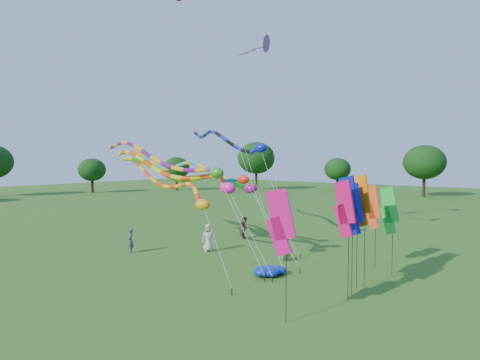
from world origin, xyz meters
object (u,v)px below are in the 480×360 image
Objects in this scene: person_c at (245,228)px; person_a at (208,238)px; tube_kite_red at (175,186)px; tube_kite_orange at (179,172)px; person_b at (130,241)px; blue_nylon_heap at (262,271)px.

person_a is at bearing 153.30° from person_c.
tube_kite_orange reaches higher than tube_kite_red.
tube_kite_red reaches higher than person_b.
person_b is (-2.55, -1.84, -4.38)m from tube_kite_orange.
person_b is at bearing -147.13° from tube_kite_red.
blue_nylon_heap is at bearing 45.30° from person_b.
blue_nylon_heap is at bearing -74.69° from person_a.
blue_nylon_heap is at bearing 27.82° from tube_kite_red.
tube_kite_orange is 8.47m from blue_nylon_heap.
person_a is 1.10× the size of person_c.
person_a reaches higher than person_b.
person_a is at bearing 81.27° from person_b.
person_b is at bearing -172.89° from blue_nylon_heap.
tube_kite_red is 4.43m from person_a.
tube_kite_red reaches higher than person_a.
tube_kite_orange is at bearing 174.42° from blue_nylon_heap.
person_c is (-0.73, 4.87, -0.08)m from person_a.
tube_kite_orange is at bearing 149.68° from tube_kite_red.
tube_kite_red is 7.38× the size of person_a.
blue_nylon_heap is 9.50m from person_b.
tube_kite_red is at bearing -146.79° from person_a.
person_c reaches higher than blue_nylon_heap.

